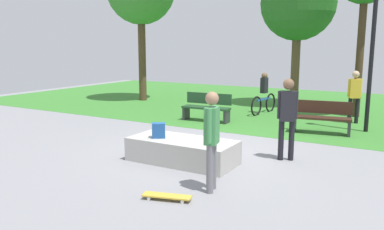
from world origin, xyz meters
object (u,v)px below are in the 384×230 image
at_px(skater_performing_trick, 212,134).
at_px(skateboard_by_ledge, 167,196).
at_px(park_bench_far_left, 322,117).
at_px(backpack_on_ledge, 159,130).
at_px(skater_watching, 287,113).
at_px(lamp_post, 373,34).
at_px(pedestrian_with_backpack, 354,92).
at_px(cyclist_on_bicycle, 264,96).
at_px(park_bench_by_oak, 207,107).
at_px(concrete_ledge, 182,151).
at_px(tree_broad_elm, 298,4).

relative_size(skater_performing_trick, skateboard_by_ledge, 2.08).
relative_size(skateboard_by_ledge, park_bench_far_left, 0.50).
bearing_deg(skater_performing_trick, park_bench_far_left, 83.34).
xyz_separation_m(backpack_on_ledge, skater_watching, (2.37, 1.40, 0.38)).
bearing_deg(skater_watching, park_bench_far_left, 88.36).
bearing_deg(skateboard_by_ledge, skater_watching, 72.69).
distance_m(skateboard_by_ledge, lamp_post, 7.92).
bearing_deg(pedestrian_with_backpack, lamp_post, -65.21).
height_order(lamp_post, cyclist_on_bicycle, lamp_post).
relative_size(skater_watching, park_bench_far_left, 1.07).
distance_m(lamp_post, cyclist_on_bicycle, 4.46).
bearing_deg(park_bench_far_left, cyclist_on_bicycle, 137.61).
relative_size(skater_watching, park_bench_by_oak, 1.09).
xyz_separation_m(park_bench_far_left, lamp_post, (1.08, 0.87, 2.30)).
bearing_deg(concrete_ledge, backpack_on_ledge, -166.08).
height_order(skater_watching, skateboard_by_ledge, skater_watching).
xyz_separation_m(skater_performing_trick, skateboard_by_ledge, (-0.43, -0.72, -0.94)).
xyz_separation_m(lamp_post, cyclist_on_bicycle, (-3.63, 1.46, -2.14)).
relative_size(pedestrian_with_backpack, cyclist_on_bicycle, 0.92).
height_order(skater_watching, park_bench_by_oak, skater_watching).
bearing_deg(skater_watching, tree_broad_elm, 104.54).
relative_size(tree_broad_elm, pedestrian_with_backpack, 3.34).
distance_m(park_bench_by_oak, cyclist_on_bicycle, 2.58).
xyz_separation_m(concrete_ledge, skater_watching, (1.86, 1.27, 0.79)).
xyz_separation_m(skateboard_by_ledge, tree_broad_elm, (-1.02, 10.92, 4.00)).
bearing_deg(tree_broad_elm, skateboard_by_ledge, -84.65).
bearing_deg(backpack_on_ledge, tree_broad_elm, 53.38).
relative_size(skater_watching, pedestrian_with_backpack, 1.06).
bearing_deg(cyclist_on_bicycle, pedestrian_with_backpack, -5.68).
distance_m(skater_watching, lamp_post, 4.47).
distance_m(park_bench_far_left, lamp_post, 2.68).
bearing_deg(lamp_post, park_bench_far_left, -141.00).
xyz_separation_m(skater_performing_trick, skater_watching, (0.56, 2.44, 0.04)).
bearing_deg(backpack_on_ledge, park_bench_far_left, 26.85).
xyz_separation_m(park_bench_by_oak, cyclist_on_bicycle, (1.11, 2.33, 0.15)).
bearing_deg(skater_performing_trick, backpack_on_ledge, 150.03).
distance_m(skater_performing_trick, cyclist_on_bicycle, 8.09).
distance_m(backpack_on_ledge, skater_performing_trick, 2.12).
bearing_deg(concrete_ledge, skater_performing_trick, -42.11).
bearing_deg(park_bench_by_oak, skater_performing_trick, -61.38).
relative_size(skateboard_by_ledge, pedestrian_with_backpack, 0.49).
height_order(skater_performing_trick, tree_broad_elm, tree_broad_elm).
bearing_deg(skater_performing_trick, lamp_post, 74.93).
relative_size(backpack_on_ledge, tree_broad_elm, 0.06).
bearing_deg(park_bench_by_oak, backpack_on_ledge, -75.03).
distance_m(concrete_ledge, park_bench_far_left, 4.77).
bearing_deg(skater_watching, lamp_post, 73.58).
xyz_separation_m(skateboard_by_ledge, pedestrian_with_backpack, (1.62, 8.27, 0.94)).
xyz_separation_m(tree_broad_elm, pedestrian_with_backpack, (2.64, -2.65, -3.07)).
relative_size(concrete_ledge, skateboard_by_ledge, 2.79).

